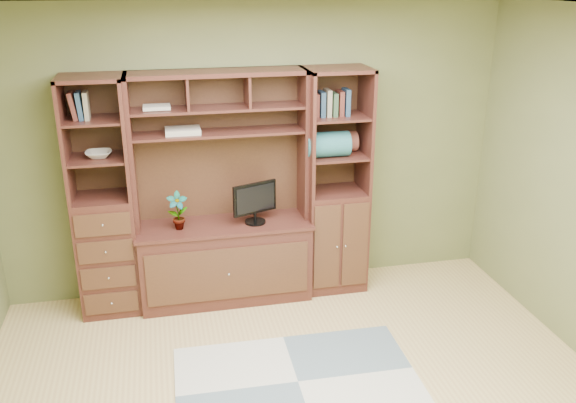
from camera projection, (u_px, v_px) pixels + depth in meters
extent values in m
cube|color=white|center=(312.00, 14.00, 3.17)|extent=(4.60, 4.10, 0.04)
cube|color=olive|center=(254.00, 151.00, 5.46)|extent=(4.50, 0.04, 2.60)
cube|color=#451F18|center=(222.00, 192.00, 5.25)|extent=(1.54, 0.53, 2.05)
cube|color=#451F18|center=(103.00, 199.00, 5.09)|extent=(0.50, 0.45, 2.05)
cube|color=#451F18|center=(335.00, 183.00, 5.49)|extent=(0.55, 0.45, 2.05)
cube|color=#9A9F9F|center=(298.00, 382.00, 4.44)|extent=(1.79, 1.22, 0.01)
cube|color=black|center=(255.00, 196.00, 5.29)|extent=(0.46, 0.32, 0.51)
imported|color=#9A4D34|center=(178.00, 211.00, 5.19)|extent=(0.18, 0.12, 0.33)
cube|color=beige|center=(183.00, 131.00, 5.08)|extent=(0.29, 0.21, 0.04)
imported|color=beige|center=(99.00, 154.00, 4.95)|extent=(0.21, 0.21, 0.05)
cube|color=#29686E|center=(327.00, 144.00, 5.29)|extent=(0.38, 0.22, 0.22)
cube|color=brown|center=(339.00, 142.00, 5.45)|extent=(0.32, 0.18, 0.18)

